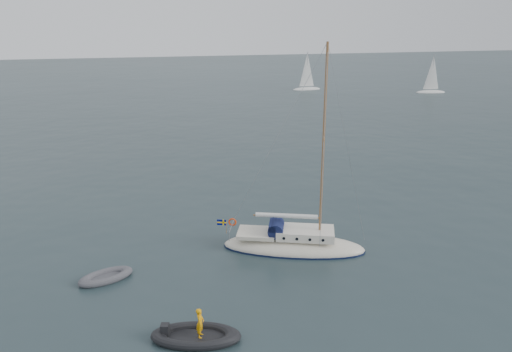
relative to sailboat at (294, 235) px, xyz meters
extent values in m
plane|color=black|center=(-1.69, -0.09, -0.95)|extent=(300.00, 300.00, 0.00)
ellipsoid|color=beige|center=(0.00, 0.00, -0.81)|extent=(8.37, 2.61, 1.40)
cube|color=silver|center=(0.65, 0.00, 0.15)|extent=(3.35, 1.77, 0.51)
cube|color=beige|center=(-2.24, 0.00, 0.00)|extent=(2.23, 1.77, 0.23)
cylinder|color=#12183E|center=(-1.07, 0.00, 0.40)|extent=(0.89, 1.54, 0.89)
cube|color=#12183E|center=(-1.26, 0.00, 0.59)|extent=(0.42, 1.54, 0.37)
cylinder|color=brown|center=(1.49, 0.00, 5.47)|extent=(0.14, 0.14, 11.17)
cylinder|color=brown|center=(1.49, 0.00, 6.03)|extent=(0.05, 2.05, 0.05)
cylinder|color=brown|center=(-0.47, 0.00, 1.14)|extent=(3.91, 0.09, 0.09)
cylinder|color=silver|center=(-0.47, 0.00, 1.19)|extent=(3.63, 0.26, 0.26)
cylinder|color=#929399|center=(-3.72, 0.00, 0.40)|extent=(0.04, 2.05, 0.04)
torus|color=#EF3D0E|center=(-3.77, 0.56, 0.40)|extent=(0.50, 0.09, 0.50)
cylinder|color=brown|center=(-4.05, 0.00, 0.31)|extent=(0.03, 0.03, 0.84)
cube|color=#010C66|center=(-4.33, 0.00, 0.58)|extent=(0.56, 0.02, 0.35)
cube|color=yellow|center=(-4.33, 0.00, 0.58)|extent=(0.58, 0.03, 0.08)
cube|color=yellow|center=(-4.23, 0.00, 0.58)|extent=(0.08, 0.03, 0.37)
cylinder|color=black|center=(-0.56, 0.89, 0.15)|extent=(0.17, 0.06, 0.17)
cylinder|color=black|center=(-0.56, -0.89, 0.15)|extent=(0.17, 0.06, 0.17)
cylinder|color=black|center=(0.18, 0.89, 0.15)|extent=(0.17, 0.06, 0.17)
cylinder|color=black|center=(0.18, -0.89, 0.15)|extent=(0.17, 0.06, 0.17)
cylinder|color=black|center=(0.93, 0.89, 0.15)|extent=(0.17, 0.06, 0.17)
cylinder|color=black|center=(0.93, -0.89, 0.15)|extent=(0.17, 0.06, 0.17)
cylinder|color=black|center=(1.67, 0.89, 0.15)|extent=(0.17, 0.06, 0.17)
cylinder|color=black|center=(1.67, -0.89, 0.15)|extent=(0.17, 0.06, 0.17)
cube|color=#515156|center=(-10.74, -1.03, -0.82)|extent=(1.78, 0.73, 0.10)
cube|color=black|center=(-6.81, -7.29, -0.81)|extent=(2.43, 1.01, 0.12)
cube|color=black|center=(-8.12, -7.29, -0.49)|extent=(0.35, 0.35, 0.61)
imported|color=orange|center=(-6.60, -7.29, -0.09)|extent=(0.34, 0.50, 1.36)
ellipsoid|color=silver|center=(23.36, 63.39, -0.90)|extent=(5.58, 1.86, 0.93)
cylinder|color=#929399|center=(23.36, 63.39, 2.77)|extent=(0.09, 0.09, 6.52)
cone|color=silver|center=(23.31, 63.39, 2.77)|extent=(2.98, 2.98, 6.05)
ellipsoid|color=silver|center=(43.76, 54.30, -0.91)|extent=(5.45, 1.82, 0.91)
cylinder|color=#929399|center=(43.76, 54.30, 2.68)|extent=(0.09, 0.09, 6.36)
cone|color=silver|center=(43.71, 54.30, 2.68)|extent=(2.91, 2.91, 5.90)
camera|label=1|loc=(-8.73, -25.59, 12.33)|focal=35.00mm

